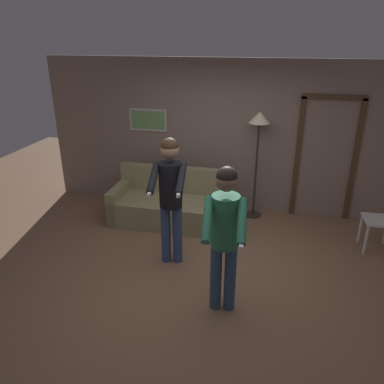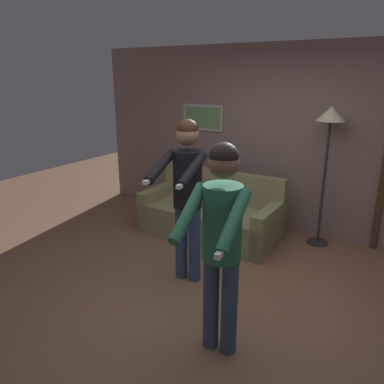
% 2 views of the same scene
% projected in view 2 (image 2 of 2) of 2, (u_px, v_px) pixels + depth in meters
% --- Properties ---
extents(ground_plane, '(12.00, 12.00, 0.00)m').
position_uv_depth(ground_plane, '(212.00, 299.00, 3.79)').
color(ground_plane, '#845E43').
extents(back_wall_assembly, '(6.40, 0.10, 2.60)m').
position_uv_depth(back_wall_assembly, '(291.00, 141.00, 5.18)').
color(back_wall_assembly, gray).
rests_on(back_wall_assembly, ground_plane).
extents(couch, '(1.90, 0.86, 0.87)m').
position_uv_depth(couch, '(211.00, 216.00, 5.25)').
color(couch, '#8F855E').
rests_on(couch, ground_plane).
extents(torchiere_lamp, '(0.35, 0.35, 1.82)m').
position_uv_depth(torchiere_lamp, '(330.00, 130.00, 4.61)').
color(torchiere_lamp, '#332D28').
rests_on(torchiere_lamp, ground_plane).
extents(person_standing_left, '(0.50, 0.74, 1.76)m').
position_uv_depth(person_standing_left, '(187.00, 186.00, 3.86)').
color(person_standing_left, navy).
rests_on(person_standing_left, ground_plane).
extents(person_standing_right, '(0.47, 0.65, 1.73)m').
position_uv_depth(person_standing_right, '(221.00, 233.00, 2.80)').
color(person_standing_right, '#314965').
rests_on(person_standing_right, ground_plane).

